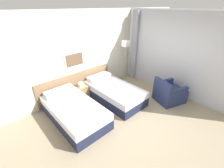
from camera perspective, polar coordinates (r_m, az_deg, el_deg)
The scene contains 8 objects.
ground_plane at distance 4.34m, azimuth 5.94°, elevation -12.34°, with size 16.00×16.00×0.00m, color gray.
wall_headboard at distance 5.06m, azimuth -10.80°, elevation 10.29°, with size 10.00×0.10×2.70m.
wall_window at distance 5.34m, azimuth 24.24°, elevation 9.70°, with size 0.21×4.47×2.70m.
bed_near_door at distance 4.23m, azimuth -14.35°, elevation -9.99°, with size 1.06×2.00×0.61m.
bed_near_window at distance 4.93m, azimuth 0.54°, elevation -3.13°, with size 1.06×2.00×0.61m.
nightstand at distance 5.09m, azimuth -11.48°, elevation -2.87°, with size 0.39×0.35×0.58m.
floor_lamp at distance 5.71m, azimuth 5.19°, elevation 13.35°, with size 0.24×0.24×1.66m.
armchair at distance 5.15m, azimuth 20.92°, elevation -3.42°, with size 1.01×0.94×0.79m.
Camera 1 is at (-2.55, -2.12, 2.79)m, focal length 24.00 mm.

